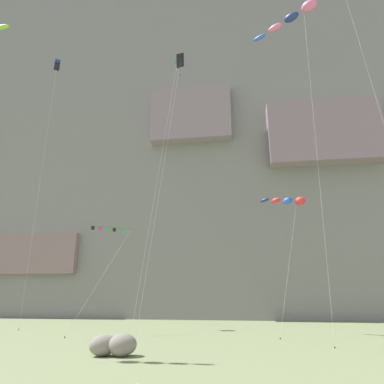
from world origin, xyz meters
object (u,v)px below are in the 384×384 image
object	(u,v)px
kite_banner_far_right	(108,239)
kite_windsock_mid_right	(289,201)
boulder_foreground_left	(103,345)
kite_box_near_cliff	(57,66)
kite_delta_far_left	(172,77)
boulder_foreground_right	(123,345)
kite_diamond_high_left	(179,67)
kite_windsock_mid_left	(293,16)

from	to	relation	value
kite_banner_far_right	kite_windsock_mid_right	bearing A→B (deg)	5.98
boulder_foreground_left	kite_box_near_cliff	xyz separation A→B (m)	(-14.66, 13.94, 30.86)
kite_banner_far_right	kite_delta_far_left	xyz separation A→B (m)	(5.59, 0.61, 17.31)
kite_delta_far_left	kite_box_near_cliff	xyz separation A→B (m)	(-16.02, 3.57, 5.95)
boulder_foreground_right	kite_diamond_high_left	size ratio (longest dim) A/B	0.08
boulder_foreground_left	kite_box_near_cliff	world-z (taller)	kite_box_near_cliff
boulder_foreground_left	kite_windsock_mid_left	xyz separation A→B (m)	(13.98, 8.25, 29.22)
kite_diamond_high_left	kite_box_near_cliff	distance (m)	20.44
boulder_foreground_left	kite_box_near_cliff	bearing A→B (deg)	136.44
kite_windsock_mid_right	boulder_foreground_left	bearing A→B (deg)	-137.30
boulder_foreground_right	kite_windsock_mid_left	size ratio (longest dim) A/B	0.06
kite_delta_far_left	kite_diamond_high_left	xyz separation A→B (m)	(1.47, -3.75, -1.71)
boulder_foreground_left	kite_banner_far_right	size ratio (longest dim) A/B	0.21
kite_delta_far_left	kite_windsock_mid_right	distance (m)	17.83
boulder_foreground_left	kite_windsock_mid_right	bearing A→B (deg)	42.70
kite_windsock_mid_left	kite_delta_far_left	bearing A→B (deg)	170.43
boulder_foreground_right	kite_box_near_cliff	size ratio (longest dim) A/B	0.06
boulder_foreground_left	kite_windsock_mid_right	xyz separation A→B (m)	(12.49, 11.52, 11.04)
boulder_foreground_left	kite_windsock_mid_left	size ratio (longest dim) A/B	0.06
kite_delta_far_left	kite_diamond_high_left	bearing A→B (deg)	-68.63
kite_box_near_cliff	kite_delta_far_left	bearing A→B (deg)	-12.55
kite_delta_far_left	kite_windsock_mid_left	xyz separation A→B (m)	(12.62, -2.13, 4.31)
boulder_foreground_right	kite_banner_far_right	world-z (taller)	kite_banner_far_right
kite_diamond_high_left	kite_windsock_mid_right	bearing A→B (deg)	26.85
kite_delta_far_left	boulder_foreground_right	bearing A→B (deg)	-91.47
kite_windsock_mid_right	kite_box_near_cliff	size ratio (longest dim) A/B	0.38
boulder_foreground_left	kite_box_near_cliff	distance (m)	36.90
kite_diamond_high_left	kite_windsock_mid_left	world-z (taller)	kite_windsock_mid_left
kite_box_near_cliff	kite_banner_far_right	bearing A→B (deg)	-21.80
kite_delta_far_left	kite_windsock_mid_left	size ratio (longest dim) A/B	0.89
boulder_foreground_left	kite_banner_far_right	distance (m)	13.08
kite_banner_far_right	kite_diamond_high_left	size ratio (longest dim) A/B	0.36
boulder_foreground_right	kite_windsock_mid_right	xyz separation A→B (m)	(11.39, 11.47, 11.00)
boulder_foreground_right	kite_banner_far_right	distance (m)	13.42
kite_banner_far_right	kite_box_near_cliff	distance (m)	25.83
boulder_foreground_left	kite_delta_far_left	bearing A→B (deg)	82.54
kite_windsock_mid_right	kite_box_near_cliff	xyz separation A→B (m)	(-27.15, 2.42, 19.82)
kite_windsock_mid_right	kite_box_near_cliff	bearing A→B (deg)	174.90
boulder_foreground_right	kite_delta_far_left	xyz separation A→B (m)	(0.27, 10.33, 24.88)
boulder_foreground_right	kite_box_near_cliff	xyz separation A→B (m)	(-15.76, 13.89, 30.83)
boulder_foreground_left	kite_windsock_mid_right	world-z (taller)	kite_windsock_mid_right
kite_delta_far_left	kite_box_near_cliff	size ratio (longest dim) A/B	0.84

